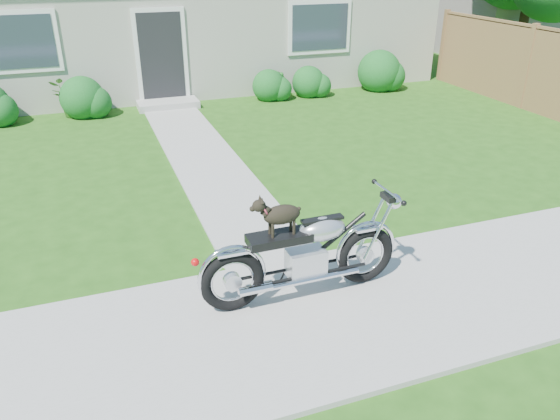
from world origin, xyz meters
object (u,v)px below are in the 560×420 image
object	(u,v)px
fence	(528,67)
potted_plant_left	(70,99)
potted_plant_right	(280,85)
motorcycle_with_dog	(305,252)

from	to	relation	value
fence	potted_plant_left	size ratio (longest dim) A/B	8.15
potted_plant_right	potted_plant_left	bearing A→B (deg)	180.00
potted_plant_left	motorcycle_with_dog	size ratio (longest dim) A/B	0.37
potted_plant_left	fence	bearing A→B (deg)	-15.75
potted_plant_left	potted_plant_right	size ratio (longest dim) A/B	1.19
fence	potted_plant_left	world-z (taller)	fence
potted_plant_right	motorcycle_with_dog	world-z (taller)	motorcycle_with_dog
potted_plant_left	potted_plant_right	bearing A→B (deg)	0.00
fence	motorcycle_with_dog	size ratio (longest dim) A/B	2.98
motorcycle_with_dog	potted_plant_left	bearing A→B (deg)	104.67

